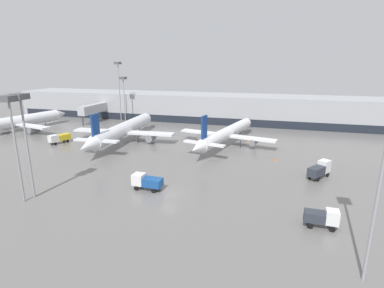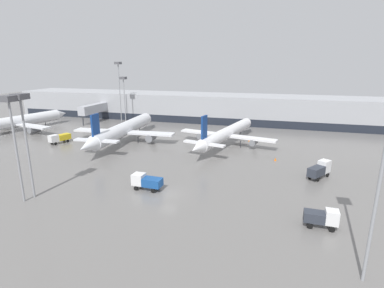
% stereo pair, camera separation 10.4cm
% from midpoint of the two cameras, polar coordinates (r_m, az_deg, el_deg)
% --- Properties ---
extents(ground_plane, '(320.00, 320.00, 0.00)m').
position_cam_midpoint_polar(ground_plane, '(46.65, -4.52, -9.47)').
color(ground_plane, slate).
extents(terminal_building, '(160.00, 29.27, 9.00)m').
position_cam_midpoint_polar(terminal_building, '(103.76, 7.47, 6.77)').
color(terminal_building, '#9EA0A5').
rests_on(terminal_building, ground_plane).
extents(parked_jet_0, '(24.31, 34.96, 9.11)m').
position_cam_midpoint_polar(parked_jet_0, '(73.21, 6.62, 2.02)').
color(parked_jet_0, white).
rests_on(parked_jet_0, ground_plane).
extents(parked_jet_2, '(26.52, 34.47, 9.27)m').
position_cam_midpoint_polar(parked_jet_2, '(101.93, -30.37, 3.67)').
color(parked_jet_2, silver).
rests_on(parked_jet_2, ground_plane).
extents(parked_jet_3, '(26.67, 38.65, 9.14)m').
position_cam_midpoint_polar(parked_jet_3, '(78.17, -12.92, 2.66)').
color(parked_jet_3, silver).
rests_on(parked_jet_3, ground_plane).
extents(service_truck_0, '(3.36, 5.58, 2.35)m').
position_cam_midpoint_polar(service_truck_0, '(81.65, -23.90, 1.10)').
color(service_truck_0, gold).
rests_on(service_truck_0, ground_plane).
extents(service_truck_1, '(3.98, 1.84, 2.43)m').
position_cam_midpoint_polar(service_truck_1, '(40.51, 23.59, -12.64)').
color(service_truck_1, '#2D333D').
rests_on(service_truck_1, ground_plane).
extents(service_truck_2, '(4.32, 5.30, 2.88)m').
position_cam_midpoint_polar(service_truck_2, '(56.76, 23.22, -4.44)').
color(service_truck_2, '#2D333D').
rests_on(service_truck_2, ground_plane).
extents(service_truck_3, '(4.86, 2.16, 2.46)m').
position_cam_midpoint_polar(service_truck_3, '(48.10, -8.64, -6.99)').
color(service_truck_3, '#19478C').
rests_on(service_truck_3, ground_plane).
extents(traffic_cone_0, '(0.52, 0.52, 0.56)m').
position_cam_midpoint_polar(traffic_cone_0, '(77.85, 10.89, 0.66)').
color(traffic_cone_0, orange).
rests_on(traffic_cone_0, ground_plane).
extents(traffic_cone_1, '(0.49, 0.49, 0.61)m').
position_cam_midpoint_polar(traffic_cone_1, '(63.93, 15.63, -2.81)').
color(traffic_cone_1, orange).
rests_on(traffic_cone_1, ground_plane).
extents(apron_light_mast_0, '(1.80, 1.80, 15.26)m').
position_cam_midpoint_polar(apron_light_mast_0, '(47.20, -31.14, 4.34)').
color(apron_light_mast_0, gray).
rests_on(apron_light_mast_0, ground_plane).
extents(apron_light_mast_1, '(1.80, 1.80, 15.14)m').
position_cam_midpoint_polar(apron_light_mast_1, '(101.63, -12.85, 10.74)').
color(apron_light_mast_1, gray).
rests_on(apron_light_mast_1, ground_plane).
extents(apron_light_mast_2, '(1.80, 1.80, 15.39)m').
position_cam_midpoint_polar(apron_light_mast_2, '(47.97, -29.52, 4.80)').
color(apron_light_mast_2, gray).
rests_on(apron_light_mast_2, ground_plane).
extents(apron_light_mast_4, '(1.80, 1.80, 19.82)m').
position_cam_midpoint_polar(apron_light_mast_4, '(103.57, -13.76, 12.56)').
color(apron_light_mast_4, gray).
rests_on(apron_light_mast_4, ground_plane).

